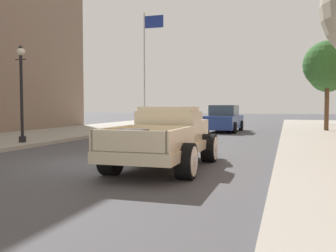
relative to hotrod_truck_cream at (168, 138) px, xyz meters
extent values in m
plane|color=#47474C|center=(-1.79, 0.12, -0.75)|extent=(140.00, 140.00, 0.00)
cube|color=beige|center=(0.00, -0.24, -0.21)|extent=(1.81, 4.92, 0.24)
cube|color=beige|center=(0.00, 0.11, 0.31)|extent=(1.57, 1.12, 0.80)
cube|color=beige|center=(0.00, 0.06, 0.77)|extent=(1.44, 0.95, 0.12)
cube|color=#3D4C5B|center=(0.00, 0.68, 0.47)|extent=(1.33, 0.05, 0.44)
cube|color=beige|center=(-0.01, 1.41, 0.17)|extent=(1.33, 1.51, 0.52)
cube|color=silver|center=(-0.02, 2.21, 0.15)|extent=(0.68, 0.11, 0.47)
cube|color=beige|center=(0.02, -1.64, -0.07)|extent=(1.71, 2.12, 0.04)
cube|color=beige|center=(-0.79, -1.65, 0.15)|extent=(0.10, 2.10, 0.44)
cube|color=beige|center=(0.83, -1.64, 0.15)|extent=(0.10, 2.10, 0.44)
cube|color=beige|center=(0.03, -2.65, 0.15)|extent=(1.62, 0.10, 0.44)
cube|color=beige|center=(0.01, -0.63, 0.15)|extent=(1.62, 0.10, 0.44)
cylinder|color=black|center=(-0.91, 1.09, -0.35)|extent=(0.37, 0.80, 0.80)
cylinder|color=silver|center=(-1.09, 1.09, -0.35)|extent=(0.02, 0.66, 0.66)
cylinder|color=silver|center=(-1.10, 1.09, -0.35)|extent=(0.02, 0.24, 0.24)
cylinder|color=black|center=(0.89, 1.11, -0.35)|extent=(0.37, 0.80, 0.80)
cylinder|color=silver|center=(1.07, 1.11, -0.35)|extent=(0.02, 0.66, 0.66)
cylinder|color=silver|center=(1.08, 1.11, -0.35)|extent=(0.02, 0.24, 0.24)
cylinder|color=black|center=(-0.88, -1.60, -0.35)|extent=(0.37, 0.80, 0.80)
cylinder|color=silver|center=(-1.06, -1.60, -0.35)|extent=(0.02, 0.66, 0.66)
cylinder|color=silver|center=(-1.07, -1.60, -0.35)|extent=(0.02, 0.24, 0.24)
cylinder|color=black|center=(0.92, -1.58, -0.35)|extent=(0.37, 0.80, 0.80)
cylinder|color=silver|center=(1.10, -1.58, -0.35)|extent=(0.02, 0.66, 0.66)
cylinder|color=silver|center=(1.11, -1.58, -0.35)|extent=(0.02, 0.24, 0.24)
cube|color=#2D2D33|center=(-0.16, -2.00, 0.15)|extent=(0.60, 0.45, 0.40)
cube|color=#3D2D1E|center=(-0.16, -2.00, 0.15)|extent=(0.62, 0.06, 0.42)
cube|color=olive|center=(0.24, -1.34, 0.09)|extent=(0.48, 0.37, 0.28)
cube|color=#284293|center=(-0.71, 13.90, -0.14)|extent=(1.87, 4.36, 0.80)
cube|color=#384C5B|center=(-0.72, 13.75, 0.58)|extent=(1.59, 2.05, 0.64)
cylinder|color=black|center=(-1.49, 15.22, -0.42)|extent=(0.24, 0.67, 0.66)
cylinder|color=black|center=(0.16, 15.17, -0.42)|extent=(0.24, 0.67, 0.66)
cylinder|color=black|center=(-1.58, 12.64, -0.42)|extent=(0.24, 0.67, 0.66)
cylinder|color=black|center=(0.07, 12.59, -0.42)|extent=(0.24, 0.67, 0.66)
cylinder|color=black|center=(-7.07, 3.05, -0.48)|extent=(0.28, 0.28, 0.24)
cylinder|color=black|center=(-7.07, 3.05, 1.24)|extent=(0.12, 0.12, 3.20)
cylinder|color=black|center=(-7.07, 3.05, 2.69)|extent=(0.50, 0.04, 0.04)
sphere|color=silver|center=(-7.07, 3.05, 3.00)|extent=(0.32, 0.32, 0.32)
cone|color=black|center=(-7.07, 3.05, 3.18)|extent=(0.24, 0.24, 0.14)
cylinder|color=#B2B2B7|center=(-8.38, 19.93, 3.90)|extent=(0.12, 0.12, 9.00)
sphere|color=gold|center=(-8.38, 19.93, 8.48)|extent=(0.16, 0.16, 0.16)
cube|color=navy|center=(-7.52, 19.93, 7.75)|extent=(1.60, 0.03, 1.00)
cylinder|color=brown|center=(5.23, 14.67, 0.81)|extent=(0.26, 0.26, 2.83)
sphere|color=#33662D|center=(5.23, 14.67, 3.28)|extent=(2.83, 2.83, 2.83)
cylinder|color=brown|center=(5.95, 22.27, 0.84)|extent=(0.26, 0.26, 2.89)
sphere|color=#33662D|center=(5.95, 22.27, 3.36)|extent=(2.87, 2.87, 2.87)
camera|label=1|loc=(2.99, -9.44, 0.84)|focal=40.20mm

